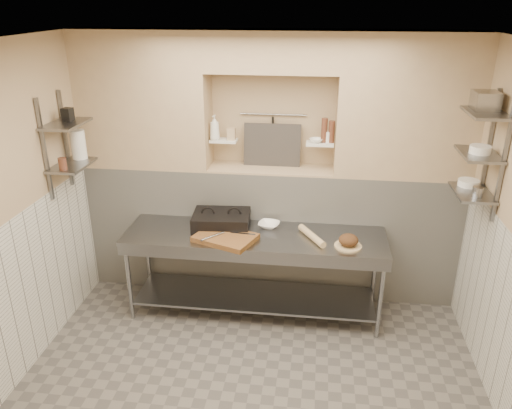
% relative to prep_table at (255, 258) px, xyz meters
% --- Properties ---
extents(floor, '(4.00, 3.90, 0.10)m').
position_rel_prep_table_xyz_m(floor, '(0.10, -1.18, -0.69)').
color(floor, '#635D57').
rests_on(floor, ground).
extents(ceiling, '(4.00, 3.90, 0.10)m').
position_rel_prep_table_xyz_m(ceiling, '(0.10, -1.18, 2.21)').
color(ceiling, silver).
rests_on(ceiling, ground).
extents(wall_back, '(4.00, 0.10, 2.80)m').
position_rel_prep_table_xyz_m(wall_back, '(0.10, 0.82, 0.76)').
color(wall_back, tan).
rests_on(wall_back, ground).
extents(backwall_lower, '(4.00, 0.40, 1.40)m').
position_rel_prep_table_xyz_m(backwall_lower, '(0.10, 0.57, 0.06)').
color(backwall_lower, silver).
rests_on(backwall_lower, floor).
extents(alcove_sill, '(1.30, 0.40, 0.02)m').
position_rel_prep_table_xyz_m(alcove_sill, '(0.10, 0.57, 0.77)').
color(alcove_sill, tan).
rests_on(alcove_sill, backwall_lower).
extents(backwall_pillar_left, '(1.35, 0.40, 1.40)m').
position_rel_prep_table_xyz_m(backwall_pillar_left, '(-1.22, 0.57, 1.46)').
color(backwall_pillar_left, tan).
rests_on(backwall_pillar_left, backwall_lower).
extents(backwall_pillar_right, '(1.35, 0.40, 1.40)m').
position_rel_prep_table_xyz_m(backwall_pillar_right, '(1.43, 0.57, 1.46)').
color(backwall_pillar_right, tan).
rests_on(backwall_pillar_right, backwall_lower).
extents(backwall_header, '(1.30, 0.40, 0.40)m').
position_rel_prep_table_xyz_m(backwall_header, '(0.10, 0.57, 1.96)').
color(backwall_header, tan).
rests_on(backwall_header, backwall_lower).
extents(wainscot_left, '(0.02, 3.90, 1.40)m').
position_rel_prep_table_xyz_m(wainscot_left, '(-1.89, -1.18, 0.06)').
color(wainscot_left, silver).
rests_on(wainscot_left, floor).
extents(alcove_shelf_left, '(0.28, 0.16, 0.02)m').
position_rel_prep_table_xyz_m(alcove_shelf_left, '(-0.40, 0.57, 1.06)').
color(alcove_shelf_left, white).
rests_on(alcove_shelf_left, backwall_lower).
extents(alcove_shelf_right, '(0.28, 0.16, 0.02)m').
position_rel_prep_table_xyz_m(alcove_shelf_right, '(0.60, 0.57, 1.06)').
color(alcove_shelf_right, white).
rests_on(alcove_shelf_right, backwall_lower).
extents(utensil_rail, '(0.70, 0.02, 0.02)m').
position_rel_prep_table_xyz_m(utensil_rail, '(0.10, 0.74, 1.31)').
color(utensil_rail, gray).
rests_on(utensil_rail, wall_back).
extents(hanging_steel, '(0.02, 0.02, 0.30)m').
position_rel_prep_table_xyz_m(hanging_steel, '(0.10, 0.72, 1.14)').
color(hanging_steel, black).
rests_on(hanging_steel, utensil_rail).
extents(splash_panel, '(0.60, 0.08, 0.45)m').
position_rel_prep_table_xyz_m(splash_panel, '(0.10, 0.67, 1.00)').
color(splash_panel, '#383330').
rests_on(splash_panel, alcove_sill).
extents(shelf_rail_left_a, '(0.03, 0.03, 0.95)m').
position_rel_prep_table_xyz_m(shelf_rail_left_a, '(-1.87, 0.07, 1.16)').
color(shelf_rail_left_a, slate).
rests_on(shelf_rail_left_a, wall_left).
extents(shelf_rail_left_b, '(0.03, 0.03, 0.95)m').
position_rel_prep_table_xyz_m(shelf_rail_left_b, '(-1.87, -0.33, 1.16)').
color(shelf_rail_left_b, slate).
rests_on(shelf_rail_left_b, wall_left).
extents(wall_shelf_left_lower, '(0.30, 0.50, 0.02)m').
position_rel_prep_table_xyz_m(wall_shelf_left_lower, '(-1.74, -0.13, 0.96)').
color(wall_shelf_left_lower, slate).
rests_on(wall_shelf_left_lower, wall_left).
extents(wall_shelf_left_upper, '(0.30, 0.50, 0.03)m').
position_rel_prep_table_xyz_m(wall_shelf_left_upper, '(-1.74, -0.13, 1.36)').
color(wall_shelf_left_upper, slate).
rests_on(wall_shelf_left_upper, wall_left).
extents(shelf_rail_right_a, '(0.03, 0.03, 1.05)m').
position_rel_prep_table_xyz_m(shelf_rail_right_a, '(2.08, 0.07, 1.21)').
color(shelf_rail_right_a, slate).
rests_on(shelf_rail_right_a, wall_right).
extents(shelf_rail_right_b, '(0.03, 0.03, 1.05)m').
position_rel_prep_table_xyz_m(shelf_rail_right_b, '(2.08, -0.33, 1.21)').
color(shelf_rail_right_b, slate).
rests_on(shelf_rail_right_b, wall_right).
extents(wall_shelf_right_lower, '(0.30, 0.50, 0.02)m').
position_rel_prep_table_xyz_m(wall_shelf_right_lower, '(1.94, -0.13, 0.86)').
color(wall_shelf_right_lower, slate).
rests_on(wall_shelf_right_lower, wall_right).
extents(wall_shelf_right_mid, '(0.30, 0.50, 0.02)m').
position_rel_prep_table_xyz_m(wall_shelf_right_mid, '(1.94, -0.13, 1.21)').
color(wall_shelf_right_mid, slate).
rests_on(wall_shelf_right_mid, wall_right).
extents(wall_shelf_right_upper, '(0.30, 0.50, 0.03)m').
position_rel_prep_table_xyz_m(wall_shelf_right_upper, '(1.94, -0.13, 1.56)').
color(wall_shelf_right_upper, slate).
rests_on(wall_shelf_right_upper, wall_right).
extents(prep_table, '(2.60, 0.70, 0.90)m').
position_rel_prep_table_xyz_m(prep_table, '(0.00, 0.00, 0.00)').
color(prep_table, gray).
rests_on(prep_table, floor).
extents(panini_press, '(0.60, 0.46, 0.16)m').
position_rel_prep_table_xyz_m(panini_press, '(-0.36, 0.14, 0.34)').
color(panini_press, black).
rests_on(panini_press, prep_table).
extents(cutting_board, '(0.66, 0.57, 0.05)m').
position_rel_prep_table_xyz_m(cutting_board, '(-0.27, -0.14, 0.28)').
color(cutting_board, brown).
rests_on(cutting_board, prep_table).
extents(knife_blade, '(0.25, 0.05, 0.01)m').
position_rel_prep_table_xyz_m(knife_blade, '(-0.11, -0.08, 0.31)').
color(knife_blade, gray).
rests_on(knife_blade, cutting_board).
extents(tongs, '(0.20, 0.22, 0.02)m').
position_rel_prep_table_xyz_m(tongs, '(-0.38, -0.19, 0.32)').
color(tongs, gray).
rests_on(tongs, cutting_board).
extents(mixing_bowl, '(0.25, 0.25, 0.05)m').
position_rel_prep_table_xyz_m(mixing_bowl, '(0.12, 0.20, 0.28)').
color(mixing_bowl, white).
rests_on(mixing_bowl, prep_table).
extents(rolling_pin, '(0.28, 0.41, 0.07)m').
position_rel_prep_table_xyz_m(rolling_pin, '(0.56, -0.01, 0.29)').
color(rolling_pin, tan).
rests_on(rolling_pin, prep_table).
extents(bread_board, '(0.26, 0.26, 0.01)m').
position_rel_prep_table_xyz_m(bread_board, '(0.91, -0.13, 0.27)').
color(bread_board, tan).
rests_on(bread_board, prep_table).
extents(bread_loaf, '(0.19, 0.19, 0.11)m').
position_rel_prep_table_xyz_m(bread_loaf, '(0.91, -0.13, 0.33)').
color(bread_loaf, '#4C2D19').
rests_on(bread_loaf, bread_board).
extents(bottle_soap, '(0.12, 0.12, 0.26)m').
position_rel_prep_table_xyz_m(bottle_soap, '(-0.48, 0.53, 1.20)').
color(bottle_soap, white).
rests_on(bottle_soap, alcove_shelf_left).
extents(jar_alcove, '(0.08, 0.08, 0.12)m').
position_rel_prep_table_xyz_m(jar_alcove, '(-0.31, 0.56, 1.13)').
color(jar_alcove, tan).
rests_on(jar_alcove, alcove_shelf_left).
extents(bowl_alcove, '(0.18, 0.18, 0.04)m').
position_rel_prep_table_xyz_m(bowl_alcove, '(0.56, 0.56, 1.09)').
color(bowl_alcove, white).
rests_on(bowl_alcove, alcove_shelf_right).
extents(condiment_a, '(0.06, 0.06, 0.22)m').
position_rel_prep_table_xyz_m(condiment_a, '(0.71, 0.58, 1.18)').
color(condiment_a, '#572F1F').
rests_on(condiment_a, alcove_shelf_right).
extents(condiment_b, '(0.06, 0.06, 0.25)m').
position_rel_prep_table_xyz_m(condiment_b, '(0.64, 0.59, 1.19)').
color(condiment_b, '#572F1F').
rests_on(condiment_b, alcove_shelf_right).
extents(condiment_c, '(0.06, 0.06, 0.11)m').
position_rel_prep_table_xyz_m(condiment_c, '(0.68, 0.59, 1.13)').
color(condiment_c, white).
rests_on(condiment_c, alcove_shelf_right).
extents(jug_left, '(0.14, 0.14, 0.28)m').
position_rel_prep_table_xyz_m(jug_left, '(-1.74, 0.05, 1.11)').
color(jug_left, white).
rests_on(jug_left, wall_shelf_left_lower).
extents(jar_left, '(0.07, 0.07, 0.11)m').
position_rel_prep_table_xyz_m(jar_left, '(-1.74, -0.30, 1.03)').
color(jar_left, '#572F1F').
rests_on(jar_left, wall_shelf_left_lower).
extents(box_left_upper, '(0.10, 0.10, 0.12)m').
position_rel_prep_table_xyz_m(box_left_upper, '(-1.74, -0.08, 1.43)').
color(box_left_upper, black).
rests_on(box_left_upper, wall_shelf_left_upper).
extents(bowl_right, '(0.19, 0.19, 0.06)m').
position_rel_prep_table_xyz_m(bowl_right, '(1.94, 0.00, 0.90)').
color(bowl_right, white).
rests_on(bowl_right, wall_shelf_right_lower).
extents(canister_right, '(0.09, 0.09, 0.09)m').
position_rel_prep_table_xyz_m(canister_right, '(1.94, -0.27, 0.92)').
color(canister_right, gray).
rests_on(canister_right, wall_shelf_right_lower).
extents(bowl_right_mid, '(0.18, 0.18, 0.07)m').
position_rel_prep_table_xyz_m(bowl_right_mid, '(1.94, -0.15, 1.25)').
color(bowl_right_mid, white).
rests_on(bowl_right_mid, wall_shelf_right_mid).
extents(basket_right, '(0.20, 0.24, 0.15)m').
position_rel_prep_table_xyz_m(basket_right, '(1.94, -0.05, 1.65)').
color(basket_right, gray).
rests_on(basket_right, wall_shelf_right_upper).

